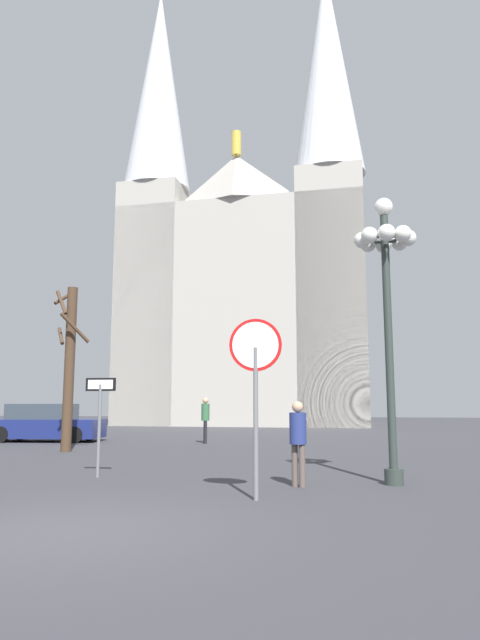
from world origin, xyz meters
The scene contains 9 objects.
ground_plane centered at (0.00, 0.00, 0.00)m, with size 120.00×120.00×0.00m, color #38383D.
cathedral centered at (-3.36, 35.78, 11.14)m, with size 18.54×13.85×35.44m.
stop_sign centered at (2.06, 2.66, 2.10)m, with size 0.88×0.11×2.94m.
one_way_arrow_sign centered at (-1.63, 4.90, 1.37)m, with size 0.68×0.07×2.08m.
street_lamp centered at (4.40, 4.85, 4.01)m, with size 1.24×1.24×5.70m.
bare_tree centered at (-5.31, 10.70, 2.84)m, with size 1.33×1.32×5.43m.
parked_car_near_navy centered at (-8.51, 15.25, 0.71)m, with size 4.59×2.29×1.52m.
pedestrian_walking centered at (-1.79, 15.28, 1.08)m, with size 0.32×0.32×1.77m.
pedestrian_standing centered at (2.63, 4.26, 0.95)m, with size 0.32×0.32×1.58m.
Camera 1 is at (3.43, -6.62, 1.53)m, focal length 31.81 mm.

